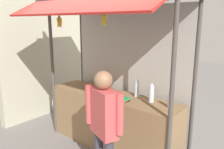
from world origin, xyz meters
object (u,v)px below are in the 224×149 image
at_px(water_bottle_left, 151,93).
at_px(banana_bunch_inner_right, 104,20).
at_px(water_bottle_rear_center, 170,101).
at_px(water_bottle_back_right, 137,89).
at_px(vendor_person, 104,120).
at_px(magazine_stack_far_left, 119,100).
at_px(magazine_stack_mid_right, 98,90).
at_px(banana_bunch_leftmost, 59,22).

distance_m(water_bottle_left, banana_bunch_inner_right, 1.32).
distance_m(water_bottle_rear_center, water_bottle_back_right, 0.66).
height_order(water_bottle_rear_center, water_bottle_left, water_bottle_left).
distance_m(banana_bunch_inner_right, vendor_person, 1.39).
bearing_deg(water_bottle_back_right, water_bottle_left, -11.88).
bearing_deg(magazine_stack_far_left, water_bottle_rear_center, 20.53).
relative_size(magazine_stack_mid_right, banana_bunch_leftmost, 0.95).
distance_m(magazine_stack_mid_right, vendor_person, 1.15).
xyz_separation_m(water_bottle_rear_center, banana_bunch_inner_right, (-0.85, -0.47, 1.13)).
bearing_deg(banana_bunch_leftmost, water_bottle_back_right, 25.96).
relative_size(water_bottle_back_right, banana_bunch_inner_right, 0.99).
bearing_deg(water_bottle_rear_center, water_bottle_left, 171.83).
bearing_deg(water_bottle_rear_center, vendor_person, -115.42).
xyz_separation_m(water_bottle_left, vendor_person, (-0.11, -0.98, -0.13)).
distance_m(water_bottle_back_right, banana_bunch_inner_right, 1.27).
relative_size(water_bottle_left, magazine_stack_far_left, 0.90).
distance_m(water_bottle_back_right, vendor_person, 1.08).
bearing_deg(banana_bunch_leftmost, vendor_person, -18.59).
xyz_separation_m(banana_bunch_inner_right, vendor_person, (0.41, -0.47, -1.24)).
relative_size(water_bottle_left, magazine_stack_mid_right, 0.92).
bearing_deg(water_bottle_left, banana_bunch_leftmost, -161.16).
height_order(magazine_stack_far_left, banana_bunch_inner_right, banana_bunch_inner_right).
distance_m(water_bottle_left, vendor_person, 1.00).
bearing_deg(water_bottle_back_right, magazine_stack_far_left, -100.03).
xyz_separation_m(banana_bunch_leftmost, banana_bunch_inner_right, (0.99, 0.00, 0.04)).
xyz_separation_m(magazine_stack_mid_right, banana_bunch_leftmost, (-0.56, -0.31, 1.16)).
relative_size(water_bottle_rear_center, banana_bunch_leftmost, 0.68).
height_order(magazine_stack_mid_right, banana_bunch_leftmost, banana_bunch_leftmost).
bearing_deg(water_bottle_left, water_bottle_rear_center, -8.17).
bearing_deg(vendor_person, water_bottle_left, 104.67).
xyz_separation_m(magazine_stack_far_left, vendor_person, (0.27, -0.67, -0.02)).
height_order(magazine_stack_mid_right, banana_bunch_inner_right, banana_bunch_inner_right).
relative_size(water_bottle_rear_center, magazine_stack_mid_right, 0.72).
relative_size(magazine_stack_far_left, magazine_stack_mid_right, 1.02).
bearing_deg(banana_bunch_inner_right, banana_bunch_leftmost, -179.98).
distance_m(water_bottle_left, magazine_stack_far_left, 0.51).
relative_size(water_bottle_rear_center, vendor_person, 0.14).
relative_size(banana_bunch_leftmost, banana_bunch_inner_right, 1.14).
xyz_separation_m(water_bottle_rear_center, banana_bunch_leftmost, (-1.84, -0.47, 1.10)).
bearing_deg(magazine_stack_mid_right, banana_bunch_inner_right, -35.81).
bearing_deg(banana_bunch_leftmost, magazine_stack_far_left, 9.92).
distance_m(water_bottle_back_right, water_bottle_left, 0.32).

